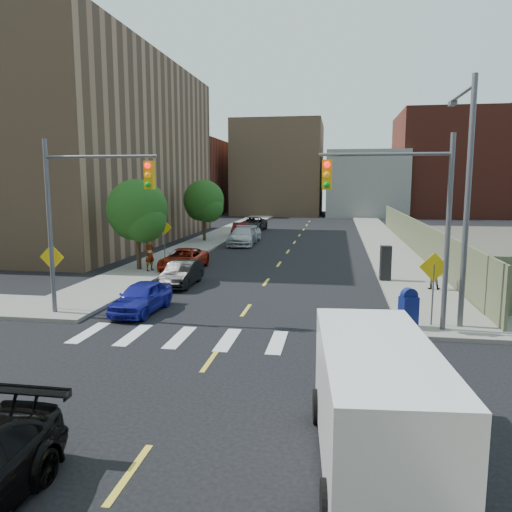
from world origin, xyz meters
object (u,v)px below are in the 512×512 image
(parked_car_black, at_px, (182,274))
(parked_car_white, at_px, (248,233))
(cargo_van, at_px, (375,399))
(pedestrian_east, at_px, (433,274))
(payphone, at_px, (386,263))
(parked_car_grey, at_px, (252,224))
(parked_car_maroon, at_px, (241,230))
(parked_car_blue, at_px, (142,297))
(parked_car_silver, at_px, (243,236))
(pedestrian_west, at_px, (150,254))
(parked_car_red, at_px, (184,259))
(mailbox, at_px, (408,308))

(parked_car_black, height_order, parked_car_white, parked_car_white)
(parked_car_black, height_order, cargo_van, cargo_van)
(parked_car_black, distance_m, parked_car_white, 19.42)
(cargo_van, xyz_separation_m, pedestrian_east, (3.90, 15.82, -0.36))
(parked_car_black, relative_size, pedestrian_east, 2.54)
(parked_car_white, xyz_separation_m, payphone, (10.50, -16.95, 0.32))
(parked_car_white, relative_size, payphone, 2.40)
(parked_car_grey, bearing_deg, parked_car_maroon, -86.29)
(parked_car_grey, height_order, payphone, payphone)
(parked_car_blue, xyz_separation_m, parked_car_silver, (0.00, 22.41, 0.13))
(parked_car_blue, xyz_separation_m, parked_car_grey, (-1.30, 34.94, 0.11))
(parked_car_maroon, distance_m, pedestrian_west, 19.67)
(cargo_van, height_order, pedestrian_east, cargo_van)
(parked_car_grey, xyz_separation_m, pedestrian_west, (-1.64, -26.38, 0.38))
(payphone, bearing_deg, parked_car_blue, -148.94)
(cargo_van, bearing_deg, parked_car_red, 112.08)
(parked_car_silver, relative_size, parked_car_white, 1.19)
(parked_car_red, bearing_deg, parked_car_blue, -82.02)
(pedestrian_west, height_order, pedestrian_east, pedestrian_west)
(parked_car_black, xyz_separation_m, parked_car_grey, (-1.30, 29.53, 0.11))
(parked_car_silver, relative_size, pedestrian_west, 2.71)
(parked_car_black, relative_size, parked_car_red, 0.83)
(payphone, height_order, pedestrian_east, payphone)
(parked_car_black, height_order, pedestrian_east, pedestrian_east)
(parked_car_silver, height_order, parked_car_white, parked_car_silver)
(parked_car_white, distance_m, pedestrian_east, 22.68)
(parked_car_maroon, height_order, pedestrian_east, pedestrian_east)
(parked_car_white, bearing_deg, parked_car_maroon, 115.11)
(payphone, bearing_deg, parked_car_maroon, 114.36)
(parked_car_blue, bearing_deg, parked_car_white, 93.59)
(cargo_van, bearing_deg, parked_car_silver, 100.35)
(parked_car_silver, xyz_separation_m, parked_car_grey, (-1.30, 12.53, -0.02))
(parked_car_blue, relative_size, parked_car_white, 0.84)
(parked_car_maroon, distance_m, mailbox, 31.46)
(payphone, distance_m, pedestrian_east, 2.84)
(parked_car_black, height_order, parked_car_red, parked_car_red)
(parked_car_black, bearing_deg, mailbox, -31.31)
(payphone, bearing_deg, pedestrian_west, 171.27)
(parked_car_red, bearing_deg, parked_car_maroon, 90.50)
(parked_car_red, relative_size, parked_car_grey, 0.87)
(parked_car_white, relative_size, mailbox, 3.05)
(parked_car_black, relative_size, pedestrian_west, 1.98)
(parked_car_black, bearing_deg, parked_car_red, 106.22)
(parked_car_blue, height_order, cargo_van, cargo_van)
(mailbox, bearing_deg, parked_car_blue, 151.56)
(cargo_van, bearing_deg, parked_car_black, 114.91)
(mailbox, bearing_deg, parked_car_silver, 91.16)
(parked_car_white, bearing_deg, cargo_van, -72.12)
(parked_car_black, distance_m, pedestrian_east, 12.60)
(parked_car_maroon, bearing_deg, parked_car_black, -92.54)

